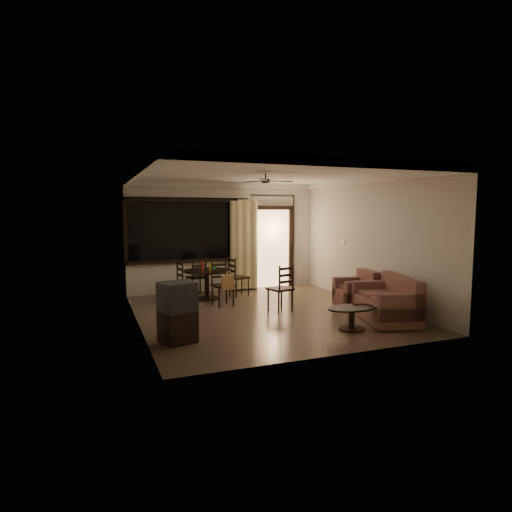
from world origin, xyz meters
name	(u,v)px	position (x,y,z in m)	size (l,w,h in m)	color
ground	(265,313)	(0.00, 0.00, 0.00)	(5.50, 5.50, 0.00)	#7F6651
room_shell	(260,221)	(0.59, 1.77, 1.83)	(5.50, 6.70, 5.50)	beige
dining_table	(207,276)	(-0.75, 1.77, 0.54)	(1.10, 1.10, 0.91)	black
dining_chair_west	(173,290)	(-1.58, 1.64, 0.28)	(0.48, 0.48, 0.95)	black
dining_chair_east	(238,284)	(0.08, 1.91, 0.28)	(0.48, 0.48, 0.95)	black
dining_chair_south	(223,292)	(-0.61, 0.93, 0.31)	(0.48, 0.53, 0.95)	black
dining_chair_north	(197,284)	(-0.87, 2.29, 0.28)	(0.48, 0.48, 0.95)	black
tv_cabinet	(178,312)	(-2.03, -1.31, 0.48)	(0.62, 0.59, 0.96)	black
sofa	(388,303)	(1.93, -1.40, 0.33)	(1.21, 1.71, 0.82)	#462420
armchair	(358,292)	(2.10, -0.17, 0.32)	(0.85, 0.85, 0.76)	#462420
coffee_table	(352,315)	(0.93, -1.69, 0.27)	(0.91, 0.55, 0.40)	black
side_chair	(281,297)	(0.35, 0.02, 0.29)	(0.53, 0.53, 0.98)	black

